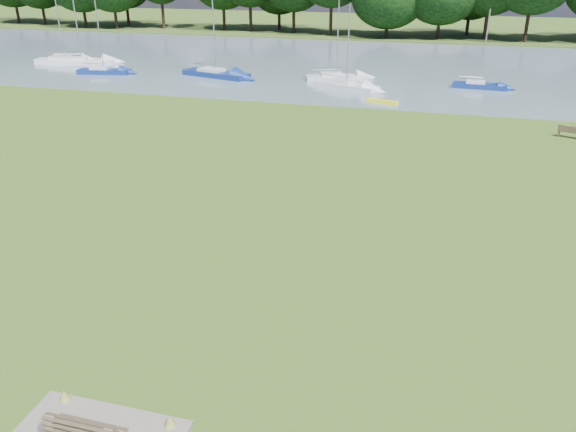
% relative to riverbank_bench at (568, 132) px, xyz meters
% --- Properties ---
extents(ground, '(220.00, 220.00, 0.00)m').
position_rel_riverbank_bench_xyz_m(ground, '(-15.64, -17.48, -0.41)').
color(ground, olive).
extents(river, '(220.00, 40.00, 0.10)m').
position_rel_riverbank_bench_xyz_m(river, '(-15.64, 24.52, -0.41)').
color(river, slate).
rests_on(river, ground).
extents(far_bank, '(220.00, 20.00, 0.40)m').
position_rel_riverbank_bench_xyz_m(far_bank, '(-15.64, 54.52, -0.41)').
color(far_bank, '#4C6626').
rests_on(far_bank, ground).
extents(riverbank_bench, '(1.39, 0.83, 0.82)m').
position_rel_riverbank_bench_xyz_m(riverbank_bench, '(0.00, 0.00, 0.00)').
color(riverbank_bench, brown).
rests_on(riverbank_bench, ground).
extents(kayak, '(2.66, 1.25, 0.26)m').
position_rel_riverbank_bench_xyz_m(kayak, '(-13.00, 6.52, -0.23)').
color(kayak, '#FFF421').
rests_on(kayak, river).
extents(sailboat_1, '(4.84, 1.69, 6.86)m').
position_rel_riverbank_bench_xyz_m(sailboat_1, '(-5.14, 14.73, 0.06)').
color(sailboat_1, navy).
rests_on(sailboat_1, river).
extents(sailboat_2, '(7.49, 4.00, 9.56)m').
position_rel_riverbank_bench_xyz_m(sailboat_2, '(-30.54, 13.68, 0.11)').
color(sailboat_2, navy).
rests_on(sailboat_2, river).
extents(sailboat_3, '(7.35, 4.47, 8.11)m').
position_rel_riverbank_bench_xyz_m(sailboat_3, '(-48.02, 16.73, 0.09)').
color(sailboat_3, silver).
rests_on(sailboat_3, river).
extents(sailboat_4, '(6.31, 3.89, 7.29)m').
position_rel_riverbank_bench_xyz_m(sailboat_4, '(-16.90, 11.50, 0.05)').
color(sailboat_4, silver).
rests_on(sailboat_4, river).
extents(sailboat_5, '(6.16, 3.71, 7.31)m').
position_rel_riverbank_bench_xyz_m(sailboat_5, '(-18.55, 15.26, 0.05)').
color(sailboat_5, silver).
rests_on(sailboat_5, river).
extents(sailboat_6, '(5.48, 2.39, 7.16)m').
position_rel_riverbank_bench_xyz_m(sailboat_6, '(-42.29, 12.11, 0.06)').
color(sailboat_6, navy).
rests_on(sailboat_6, river).
extents(sailboat_7, '(6.65, 3.11, 7.75)m').
position_rel_riverbank_bench_xyz_m(sailboat_7, '(-50.26, 16.78, 0.10)').
color(sailboat_7, silver).
rests_on(sailboat_7, river).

